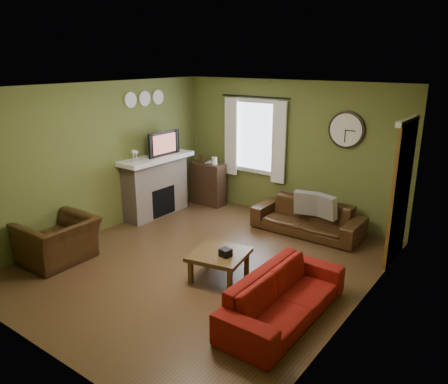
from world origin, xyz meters
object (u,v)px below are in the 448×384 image
Objects in this scene: armchair at (58,241)px; coffee_table at (219,265)px; bookshelf at (208,184)px; sofa_red at (284,296)px; sofa_brown at (307,218)px.

armchair is 1.40× the size of coffee_table.
sofa_red is at bearing -39.85° from bookshelf.
bookshelf is 1.20× the size of coffee_table.
bookshelf is at bearing 131.08° from coffee_table.
armchair is (-3.48, -0.68, 0.05)m from sofa_red.
armchair is 2.50m from coffee_table.
sofa_brown is at bearing 20.16° from sofa_red.
sofa_brown is 2.61× the size of coffee_table.
coffee_table is (2.16, -2.48, -0.25)m from bookshelf.
armchair reaches higher than coffee_table.
bookshelf is 3.49m from armchair.
sofa_red is 1.86× the size of armchair.
bookshelf reaches higher than armchair.
bookshelf is at bearing 176.15° from armchair.
bookshelf is at bearing 174.55° from sofa_brown.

